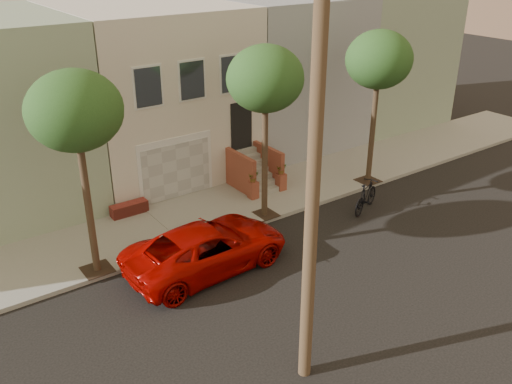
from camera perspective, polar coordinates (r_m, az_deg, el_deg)
ground at (r=17.64m, az=5.80°, el=-8.37°), size 90.00×90.00×0.00m
sidewalk at (r=21.33m, az=-3.60°, el=-1.79°), size 40.00×3.70×0.15m
house_row at (r=24.98m, az=-11.09°, el=10.55°), size 33.10×11.70×7.00m
tree_left at (r=16.09m, az=-18.21°, el=7.85°), size 2.70×2.57×6.30m
tree_mid at (r=18.94m, az=0.97°, el=11.52°), size 2.70×2.57×6.30m
tree_right at (r=22.57m, az=12.60°, el=13.12°), size 2.70×2.57×6.30m
pickup_truck at (r=17.51m, az=-5.09°, el=-5.74°), size 5.48×2.74×1.49m
motorcycle at (r=21.53m, az=11.31°, el=-0.43°), size 2.07×1.29×1.21m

